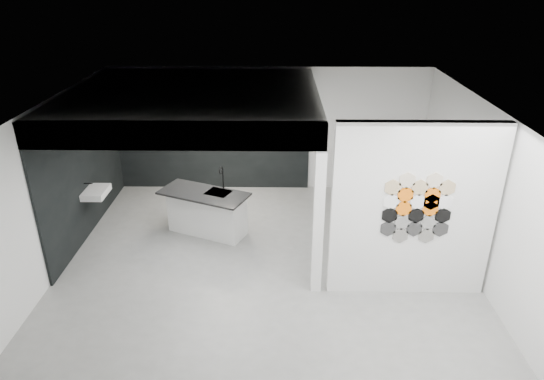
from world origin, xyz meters
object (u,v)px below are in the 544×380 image
at_px(kitchen_island, 207,211).
at_px(bottle_dark, 190,131).
at_px(wall_basin, 96,192).
at_px(glass_bowl, 276,133).
at_px(partition_panel, 413,212).
at_px(glass_vase, 276,132).
at_px(utensil_cup, 191,133).
at_px(stockpot, 179,131).
at_px(kettle, 247,132).

distance_m(kitchen_island, bottle_dark, 2.35).
distance_m(wall_basin, glass_bowl, 4.00).
xyz_separation_m(partition_panel, glass_vase, (-2.08, 3.87, -0.01)).
height_order(glass_bowl, bottle_dark, bottle_dark).
relative_size(partition_panel, utensil_cup, 29.21).
relative_size(stockpot, glass_bowl, 1.49).
distance_m(glass_bowl, bottle_dark, 1.92).
distance_m(kitchen_island, glass_bowl, 2.60).
xyz_separation_m(stockpot, bottle_dark, (0.23, 0.00, 0.00)).
bearing_deg(bottle_dark, glass_bowl, 0.00).
relative_size(glass_bowl, bottle_dark, 0.81).
xyz_separation_m(wall_basin, utensil_cup, (1.48, 2.07, 0.52)).
relative_size(kettle, glass_vase, 1.18).
distance_m(kettle, utensil_cup, 1.27).
height_order(partition_panel, glass_vase, partition_panel).
bearing_deg(stockpot, glass_bowl, 0.00).
bearing_deg(bottle_dark, stockpot, 180.00).
relative_size(partition_panel, kettle, 15.82).
relative_size(glass_vase, bottle_dark, 0.85).
relative_size(stockpot, glass_vase, 1.42).
height_order(kitchen_island, kettle, kettle).
bearing_deg(kitchen_island, stockpot, 135.83).
distance_m(wall_basin, bottle_dark, 2.59).
distance_m(bottle_dark, utensil_cup, 0.04).
relative_size(kitchen_island, kettle, 10.30).
bearing_deg(bottle_dark, kettle, 0.00).
relative_size(wall_basin, utensil_cup, 6.26).
bearing_deg(partition_panel, bottle_dark, 135.96).
relative_size(stockpot, bottle_dark, 1.21).
bearing_deg(glass_bowl, utensil_cup, 180.00).
xyz_separation_m(wall_basin, kettle, (2.75, 2.07, 0.55)).
bearing_deg(glass_vase, stockpot, 180.00).
distance_m(kitchen_island, stockpot, 2.42).
bearing_deg(utensil_cup, kitchen_island, -73.78).
height_order(stockpot, kettle, stockpot).
bearing_deg(glass_vase, glass_bowl, 0.00).
distance_m(stockpot, bottle_dark, 0.23).
relative_size(kitchen_island, utensil_cup, 19.03).
distance_m(stockpot, glass_vase, 2.16).
bearing_deg(glass_bowl, bottle_dark, 180.00).
distance_m(partition_panel, stockpot, 5.73).
xyz_separation_m(wall_basin, bottle_dark, (1.47, 2.07, 0.56)).
height_order(partition_panel, wall_basin, partition_panel).
height_order(kitchen_island, utensil_cup, utensil_cup).
bearing_deg(glass_bowl, kitchen_island, -122.56).
xyz_separation_m(kitchen_island, stockpot, (-0.85, 2.05, 0.95)).
relative_size(wall_basin, bottle_dark, 3.41).
height_order(stockpot, glass_vase, stockpot).
relative_size(glass_bowl, utensil_cup, 1.50).
distance_m(partition_panel, utensil_cup, 5.55).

